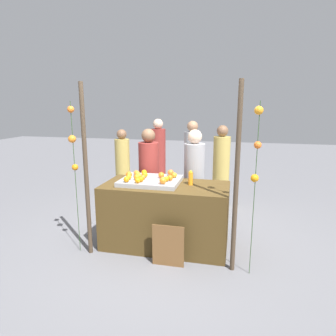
{
  "coord_description": "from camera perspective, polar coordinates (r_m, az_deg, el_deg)",
  "views": [
    {
      "loc": [
        0.91,
        -3.79,
        1.97
      ],
      "look_at": [
        0.0,
        0.15,
        1.09
      ],
      "focal_mm": 31.58,
      "sensor_mm": 36.0,
      "label": 1
    }
  ],
  "objects": [
    {
      "name": "orange_17",
      "position": [
        3.9,
        -5.89,
        -2.4
      ],
      "size": [
        0.07,
        0.07,
        0.07
      ],
      "primitive_type": "sphere",
      "color": "orange",
      "rests_on": "orange_tray"
    },
    {
      "name": "orange_16",
      "position": [
        3.96,
        -8.02,
        -2.18
      ],
      "size": [
        0.08,
        0.08,
        0.08
      ],
      "primitive_type": "sphere",
      "color": "orange",
      "rests_on": "orange_tray"
    },
    {
      "name": "orange_2",
      "position": [
        4.14,
        -1.31,
        -1.39
      ],
      "size": [
        0.08,
        0.08,
        0.08
      ],
      "primitive_type": "sphere",
      "color": "orange",
      "rests_on": "orange_tray"
    },
    {
      "name": "stall_counter",
      "position": [
        4.18,
        -0.47,
        -9.1
      ],
      "size": [
        1.72,
        0.81,
        0.89
      ],
      "primitive_type": "cube",
      "color": "#4C3819",
      "rests_on": "ground_plane"
    },
    {
      "name": "juice_bottle",
      "position": [
        4.02,
        4.4,
        -1.98
      ],
      "size": [
        0.07,
        0.07,
        0.2
      ],
      "color": "orange",
      "rests_on": "stall_counter"
    },
    {
      "name": "garland_strand_right",
      "position": [
        3.34,
        16.8,
        4.21
      ],
      "size": [
        0.1,
        0.1,
        2.0
      ],
      "color": "#2D4C23",
      "rests_on": "ground_plane"
    },
    {
      "name": "orange_15",
      "position": [
        3.95,
        -5.27,
        -2.17
      ],
      "size": [
        0.07,
        0.07,
        0.07
      ],
      "primitive_type": "sphere",
      "color": "orange",
      "rests_on": "orange_tray"
    },
    {
      "name": "crowd_person_0",
      "position": [
        6.14,
        4.64,
        0.9
      ],
      "size": [
        0.33,
        0.33,
        1.64
      ],
      "color": "#99999E",
      "rests_on": "ground_plane"
    },
    {
      "name": "garland_strand_left",
      "position": [
        3.94,
        -17.92,
        5.06
      ],
      "size": [
        0.1,
        0.1,
        2.0
      ],
      "color": "#2D4C23",
      "rests_on": "ground_plane"
    },
    {
      "name": "orange_4",
      "position": [
        4.08,
        -7.59,
        -1.75
      ],
      "size": [
        0.08,
        0.08,
        0.08
      ],
      "primitive_type": "sphere",
      "color": "orange",
      "rests_on": "orange_tray"
    },
    {
      "name": "orange_12",
      "position": [
        4.15,
        1.23,
        -1.4
      ],
      "size": [
        0.08,
        0.08,
        0.08
      ],
      "primitive_type": "sphere",
      "color": "orange",
      "rests_on": "orange_tray"
    },
    {
      "name": "crowd_person_2",
      "position": [
        6.66,
        -1.9,
        1.88
      ],
      "size": [
        0.33,
        0.33,
        1.65
      ],
      "color": "maroon",
      "rests_on": "ground_plane"
    },
    {
      "name": "vendor_left",
      "position": [
        4.77,
        -3.69,
        -2.65
      ],
      "size": [
        0.32,
        0.32,
        1.59
      ],
      "color": "maroon",
      "rests_on": "ground_plane"
    },
    {
      "name": "ground_plane",
      "position": [
        4.37,
        -0.46,
        -14.54
      ],
      "size": [
        24.0,
        24.0,
        0.0
      ],
      "primitive_type": "plane",
      "color": "slate"
    },
    {
      "name": "orange_0",
      "position": [
        4.28,
        0.5,
        -0.89
      ],
      "size": [
        0.09,
        0.09,
        0.09
      ],
      "primitive_type": "sphere",
      "color": "orange",
      "rests_on": "orange_tray"
    },
    {
      "name": "orange_1",
      "position": [
        4.18,
        -4.52,
        -1.3
      ],
      "size": [
        0.08,
        0.08,
        0.08
      ],
      "primitive_type": "sphere",
      "color": "orange",
      "rests_on": "orange_tray"
    },
    {
      "name": "orange_6",
      "position": [
        4.19,
        -7.56,
        -1.28
      ],
      "size": [
        0.09,
        0.09,
        0.09
      ],
      "primitive_type": "sphere",
      "color": "orange",
      "rests_on": "orange_tray"
    },
    {
      "name": "orange_9",
      "position": [
        4.12,
        -5.61,
        -1.57
      ],
      "size": [
        0.08,
        0.08,
        0.08
      ],
      "primitive_type": "sphere",
      "color": "orange",
      "rests_on": "orange_tray"
    },
    {
      "name": "orange_13",
      "position": [
        3.84,
        -1.01,
        -2.45
      ],
      "size": [
        0.09,
        0.09,
        0.09
      ],
      "primitive_type": "sphere",
      "color": "orange",
      "rests_on": "orange_tray"
    },
    {
      "name": "canopy_post_right",
      "position": [
        3.45,
        13.07,
        -2.37
      ],
      "size": [
        0.06,
        0.06,
        2.23
      ],
      "primitive_type": "cylinder",
      "color": "#473828",
      "rests_on": "ground_plane"
    },
    {
      "name": "crowd_person_1",
      "position": [
        6.15,
        -8.73,
        0.09
      ],
      "size": [
        0.29,
        0.29,
        1.47
      ],
      "color": "tan",
      "rests_on": "ground_plane"
    },
    {
      "name": "orange_tray",
      "position": [
        4.12,
        -3.36,
        -2.49
      ],
      "size": [
        0.81,
        0.65,
        0.06
      ],
      "primitive_type": "cube",
      "color": "#9EA0A5",
      "rests_on": "stall_counter"
    },
    {
      "name": "orange_10",
      "position": [
        4.05,
        -6.07,
        -1.79
      ],
      "size": [
        0.08,
        0.08,
        0.08
      ],
      "primitive_type": "sphere",
      "color": "orange",
      "rests_on": "orange_tray"
    },
    {
      "name": "orange_11",
      "position": [
        4.32,
        -6.14,
        -0.93
      ],
      "size": [
        0.08,
        0.08,
        0.08
      ],
      "primitive_type": "sphere",
      "color": "orange",
      "rests_on": "orange_tray"
    },
    {
      "name": "vendor_right",
      "position": [
        4.66,
        5.05,
        -3.06
      ],
      "size": [
        0.32,
        0.32,
        1.59
      ],
      "color": "#99999E",
      "rests_on": "ground_plane"
    },
    {
      "name": "orange_5",
      "position": [
        3.95,
        -0.34,
        -2.13
      ],
      "size": [
        0.07,
        0.07,
        0.07
      ],
      "primitive_type": "sphere",
      "color": "orange",
      "rests_on": "orange_tray"
    },
    {
      "name": "orange_3",
      "position": [
        4.32,
        -4.62,
        -0.86
      ],
      "size": [
        0.08,
        0.08,
        0.08
      ],
      "primitive_type": "sphere",
      "color": "orange",
      "rests_on": "orange_tray"
    },
    {
      "name": "crowd_person_3",
      "position": [
        5.76,
        10.19,
        -0.28
      ],
      "size": [
        0.32,
        0.32,
        1.58
      ],
      "color": "tan",
      "rests_on": "ground_plane"
    },
    {
      "name": "chalkboard_sign",
      "position": [
        3.75,
        0.03,
        -14.84
      ],
      "size": [
        0.4,
        0.03,
        0.54
      ],
      "color": "brown",
      "rests_on": "ground_plane"
    },
    {
      "name": "orange_7",
      "position": [
        4.23,
        -5.95,
        -1.16
      ],
      "size": [
        0.08,
        0.08,
        0.08
      ],
      "primitive_type": "sphere",
      "color": "orange",
      "rests_on": "orange_tray"
    },
    {
      "name": "orange_14",
      "position": [
        4.06,
        -4.89,
        -1.8
      ],
      "size": [
        0.07,
        0.07,
        0.07
      ],
      "primitive_type": "sphere",
      "color": "orange",
      "rests_on": "orange_tray"
    },
    {
      "name": "canopy_post_left",
      "position": [
        3.91,
        -15.54,
        -0.77
      ],
      "size": [
        0.06,
        0.06,
        2.23
      ],
      "primitive_type": "cylinder",
      "color": "#473828",
      "rests_on": "ground_plane"
    },
    {
      "name": "orange_8",
      "position": [
        4.01,
        0.41,
        -1.89
      ],
      "size": [
        0.08,
        0.08,
        0.08
      ],
      "primitive_type": "sphere",
      "color": "orange",
      "rests_on": "orange_tray"
    }
  ]
}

